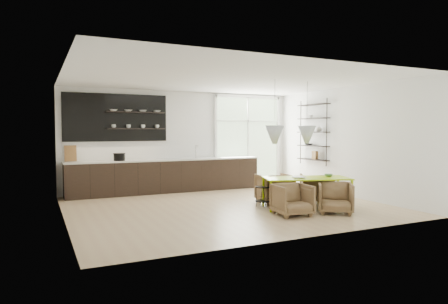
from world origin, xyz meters
TOP-DOWN VIEW (x-y plane):
  - room at (0.58, 1.10)m, footprint 7.02×6.01m
  - kitchen_run at (-0.70, 2.69)m, footprint 5.54×0.69m
  - right_shelving at (3.36, 1.17)m, footprint 0.26×1.22m
  - dining_table at (1.51, -0.95)m, footprint 2.06×1.42m
  - armchair_back_left at (1.19, -0.14)m, footprint 0.86×0.88m
  - armchair_back_right at (2.16, -0.50)m, footprint 1.03×1.04m
  - armchair_front_left at (0.76, -1.48)m, footprint 0.77×0.78m
  - armchair_front_right at (1.72, -1.67)m, footprint 0.98×0.99m
  - wire_stool at (0.72, -0.39)m, footprint 0.37×0.37m
  - table_book at (1.21, -0.87)m, footprint 0.36×0.40m
  - table_bowl at (2.10, -1.00)m, footprint 0.26×0.26m

SIDE VIEW (x-z plane):
  - wire_stool at x=0.72m, z-range 0.07..0.53m
  - armchair_front_left at x=0.76m, z-range 0.00..0.65m
  - armchair_front_right at x=1.72m, z-range 0.00..0.65m
  - armchair_back_right at x=2.16m, z-range 0.00..0.69m
  - armchair_back_left at x=1.19m, z-range 0.00..0.71m
  - kitchen_run at x=-0.70m, z-range -0.77..1.98m
  - dining_table at x=1.51m, z-range 0.30..0.99m
  - table_book at x=1.21m, z-range 0.69..0.72m
  - table_bowl at x=2.10m, z-range 0.69..0.75m
  - room at x=0.58m, z-range 0.00..2.92m
  - right_shelving at x=3.36m, z-range 0.70..2.60m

